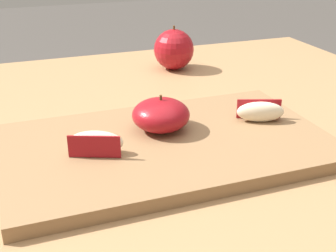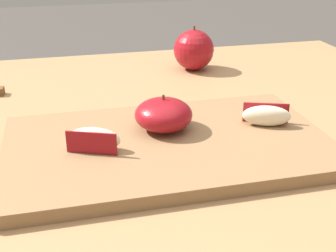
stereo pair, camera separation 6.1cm
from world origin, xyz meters
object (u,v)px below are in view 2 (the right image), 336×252
Objects in this scene: apple_half_skin_up at (164,115)px; apple_wedge_middle at (94,139)px; cutting_board at (168,145)px; apple_wedge_right at (266,115)px; whole_apple_red_delicious at (194,50)px.

apple_half_skin_up is 1.12× the size of apple_wedge_middle.
apple_wedge_right reaches higher than cutting_board.
whole_apple_red_delicious reaches higher than apple_half_skin_up.
whole_apple_red_delicious is (0.14, 0.36, 0.03)m from cutting_board.
whole_apple_red_delicious is at bearing 66.31° from apple_half_skin_up.
cutting_board is at bearing 4.01° from apple_wedge_middle.
apple_half_skin_up is at bearing -113.69° from whole_apple_red_delicious.
cutting_board is at bearing -175.42° from apple_wedge_right.
apple_half_skin_up is at bearing 22.09° from apple_wedge_middle.
whole_apple_red_delicious is (0.14, 0.32, 0.00)m from apple_half_skin_up.
apple_wedge_right is at bearing -8.60° from apple_half_skin_up.
apple_wedge_middle is (-0.10, -0.01, 0.02)m from cutting_board.
whole_apple_red_delicious reaches higher than cutting_board.
apple_wedge_middle and apple_wedge_right have the same top height.
apple_wedge_middle is 0.78× the size of whole_apple_red_delicious.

